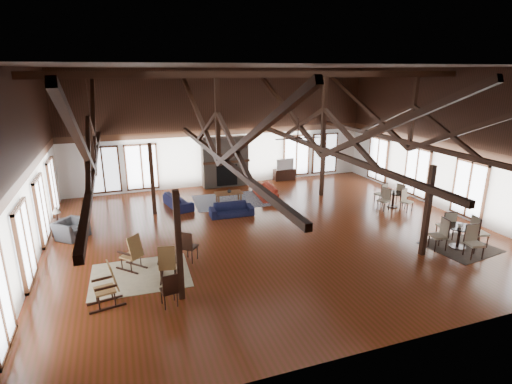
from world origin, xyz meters
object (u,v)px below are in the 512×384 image
object	(u,v)px
sofa_navy_left	(178,201)
tv_console	(284,174)
cafe_table_near	(459,233)
armchair	(71,229)
sofa_navy_front	(231,210)
coffee_table	(229,193)
cafe_table_far	(393,197)
sofa_orange	(265,191)

from	to	relation	value
sofa_navy_left	tv_console	bearing A→B (deg)	-79.05
tv_console	cafe_table_near	bearing A→B (deg)	-78.29
sofa_navy_left	armchair	bearing A→B (deg)	105.19
sofa_navy_left	armchair	xyz separation A→B (m)	(-4.21, -2.17, 0.05)
sofa_navy_front	cafe_table_near	world-z (taller)	cafe_table_near
sofa_navy_front	armchair	xyz separation A→B (m)	(-6.16, -0.30, 0.07)
sofa_navy_left	coffee_table	size ratio (longest dim) A/B	1.53
armchair	tv_console	distance (m)	11.63
cafe_table_near	sofa_navy_front	bearing A→B (deg)	139.04
cafe_table_far	cafe_table_near	bearing A→B (deg)	-98.22
sofa_navy_front	coffee_table	distance (m)	1.80
coffee_table	tv_console	world-z (taller)	tv_console
sofa_navy_front	cafe_table_far	bearing A→B (deg)	-8.60
sofa_navy_left	tv_console	distance (m)	6.89
cafe_table_far	tv_console	distance (m)	6.51
sofa_navy_front	tv_console	bearing A→B (deg)	48.09
sofa_orange	cafe_table_near	distance (m)	8.70
sofa_navy_left	armchair	world-z (taller)	armchair
sofa_navy_front	cafe_table_near	bearing A→B (deg)	-38.99
sofa_orange	coffee_table	size ratio (longest dim) A/B	1.56
sofa_navy_left	sofa_orange	xyz separation A→B (m)	(4.20, 0.06, 0.01)
sofa_orange	cafe_table_near	size ratio (longest dim) A/B	0.94
sofa_orange	armchair	bearing A→B (deg)	-70.38
sofa_navy_left	cafe_table_far	xyz separation A→B (m)	(9.09, -3.20, 0.19)
coffee_table	cafe_table_near	xyz separation A→B (m)	(6.14, -7.40, 0.11)
tv_console	sofa_navy_left	bearing A→B (deg)	-156.96
sofa_orange	sofa_navy_left	bearing A→B (deg)	-84.41
sofa_orange	cafe_table_far	world-z (taller)	cafe_table_far
sofa_navy_front	armchair	bearing A→B (deg)	-175.23
cafe_table_near	tv_console	world-z (taller)	cafe_table_near
sofa_navy_left	tv_console	world-z (taller)	tv_console
sofa_navy_front	sofa_orange	xyz separation A→B (m)	(2.25, 1.93, 0.02)
coffee_table	cafe_table_far	distance (m)	7.43
sofa_navy_front	cafe_table_far	distance (m)	7.26
sofa_navy_front	sofa_orange	distance (m)	2.97
coffee_table	cafe_table_far	size ratio (longest dim) A/B	0.68
cafe_table_near	cafe_table_far	xyz separation A→B (m)	(0.62, 4.32, -0.06)
sofa_navy_front	sofa_navy_left	distance (m)	2.70
armchair	cafe_table_near	xyz separation A→B (m)	(12.68, -5.35, 0.20)
cafe_table_near	cafe_table_far	bearing A→B (deg)	81.78
sofa_navy_front	sofa_orange	bearing A→B (deg)	42.64
sofa_orange	armchair	world-z (taller)	armchair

